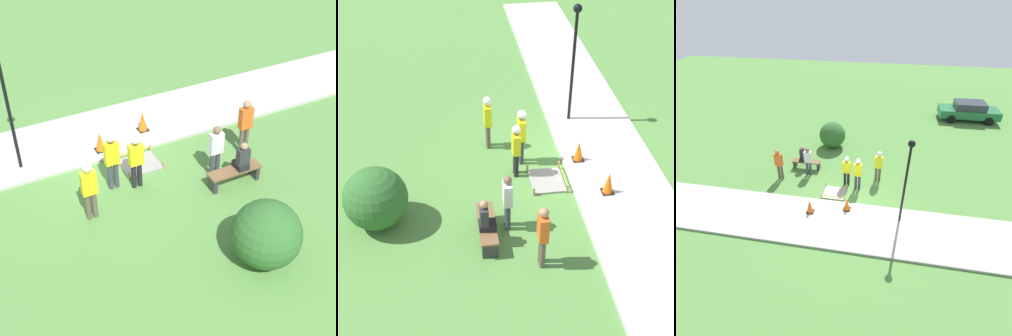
% 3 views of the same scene
% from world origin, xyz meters
% --- Properties ---
extents(ground_plane, '(60.00, 60.00, 0.00)m').
position_xyz_m(ground_plane, '(0.00, 0.00, 0.00)').
color(ground_plane, '#51843D').
extents(sidewalk, '(28.00, 2.86, 0.10)m').
position_xyz_m(sidewalk, '(0.00, -1.43, 0.05)').
color(sidewalk, '#ADAAA3').
rests_on(sidewalk, ground_plane).
extents(wet_concrete_patch, '(1.19, 1.03, 0.27)m').
position_xyz_m(wet_concrete_patch, '(-0.86, 0.65, 0.03)').
color(wet_concrete_patch, gray).
rests_on(wet_concrete_patch, ground_plane).
extents(traffic_cone_near_patch, '(0.34, 0.34, 0.69)m').
position_xyz_m(traffic_cone_near_patch, '(-1.68, -0.94, 0.44)').
color(traffic_cone_near_patch, black).
rests_on(traffic_cone_near_patch, sidewalk).
extents(traffic_cone_far_patch, '(0.34, 0.34, 0.66)m').
position_xyz_m(traffic_cone_far_patch, '(-0.04, -0.49, 0.42)').
color(traffic_cone_far_patch, black).
rests_on(traffic_cone_far_patch, sidewalk).
extents(park_bench, '(1.60, 0.44, 0.50)m').
position_xyz_m(park_bench, '(-2.91, 2.64, 0.35)').
color(park_bench, '#2D2D33').
rests_on(park_bench, ground_plane).
extents(person_seated_on_bench, '(0.36, 0.44, 0.89)m').
position_xyz_m(person_seated_on_bench, '(-3.10, 2.69, 0.85)').
color(person_seated_on_bench, black).
rests_on(person_seated_on_bench, park_bench).
extents(worker_supervisor, '(0.40, 0.26, 1.81)m').
position_xyz_m(worker_supervisor, '(1.21, 2.17, 1.08)').
color(worker_supervisor, brown).
rests_on(worker_supervisor, ground_plane).
extents(worker_assistant, '(0.40, 0.25, 1.72)m').
position_xyz_m(worker_assistant, '(-0.38, 1.51, 1.02)').
color(worker_assistant, black).
rests_on(worker_assistant, ground_plane).
extents(worker_trainee, '(0.40, 0.27, 1.84)m').
position_xyz_m(worker_trainee, '(0.23, 1.26, 1.11)').
color(worker_trainee, '#383D47').
rests_on(worker_trainee, ground_plane).
extents(bystander_in_orange_shirt, '(0.40, 0.24, 1.81)m').
position_xyz_m(bystander_in_orange_shirt, '(-4.02, 1.43, 1.03)').
color(bystander_in_orange_shirt, brown).
rests_on(bystander_in_orange_shirt, ground_plane).
extents(bystander_in_gray_shirt, '(0.40, 0.22, 1.69)m').
position_xyz_m(bystander_in_gray_shirt, '(-2.61, 2.07, 0.96)').
color(bystander_in_gray_shirt, '#383D47').
rests_on(bystander_in_gray_shirt, ground_plane).
extents(lamppost_near, '(0.28, 0.28, 4.02)m').
position_xyz_m(lamppost_near, '(2.39, -0.77, 2.72)').
color(lamppost_near, black).
rests_on(lamppost_near, sidewalk).
extents(parked_car_green, '(4.52, 2.04, 1.45)m').
position_xyz_m(parked_car_green, '(7.68, 11.55, 0.75)').
color(parked_car_green, '#236B3D').
rests_on(parked_car_green, ground_plane).
extents(shrub_rounded_near, '(1.68, 1.68, 1.68)m').
position_xyz_m(shrub_rounded_near, '(-1.97, 5.44, 0.84)').
color(shrub_rounded_near, '#2D6028').
rests_on(shrub_rounded_near, ground_plane).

